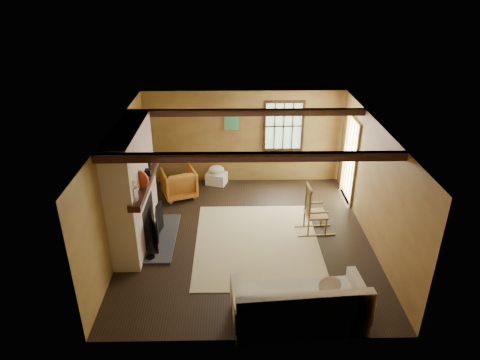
{
  "coord_description": "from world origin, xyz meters",
  "views": [
    {
      "loc": [
        -0.28,
        -7.47,
        4.98
      ],
      "look_at": [
        -0.14,
        0.4,
        1.14
      ],
      "focal_mm": 32.0,
      "sensor_mm": 36.0,
      "label": 1
    }
  ],
  "objects_px": {
    "fireplace": "(134,192)",
    "sofa": "(300,308)",
    "laundry_basket": "(217,178)",
    "armchair": "(179,183)",
    "rocking_chair": "(314,213)"
  },
  "relations": [
    {
      "from": "fireplace",
      "to": "armchair",
      "type": "xyz_separation_m",
      "value": [
        0.63,
        1.88,
        -0.75
      ]
    },
    {
      "from": "fireplace",
      "to": "laundry_basket",
      "type": "bearing_deg",
      "value": 59.26
    },
    {
      "from": "sofa",
      "to": "armchair",
      "type": "xyz_separation_m",
      "value": [
        -2.34,
        4.28,
        0.06
      ]
    },
    {
      "from": "fireplace",
      "to": "rocking_chair",
      "type": "distance_m",
      "value": 3.69
    },
    {
      "from": "sofa",
      "to": "rocking_chair",
      "type": "bearing_deg",
      "value": 71.13
    },
    {
      "from": "laundry_basket",
      "to": "armchair",
      "type": "xyz_separation_m",
      "value": [
        -0.89,
        -0.67,
        0.21
      ]
    },
    {
      "from": "sofa",
      "to": "armchair",
      "type": "bearing_deg",
      "value": 114.03
    },
    {
      "from": "sofa",
      "to": "laundry_basket",
      "type": "height_order",
      "value": "sofa"
    },
    {
      "from": "rocking_chair",
      "to": "laundry_basket",
      "type": "height_order",
      "value": "rocking_chair"
    },
    {
      "from": "fireplace",
      "to": "sofa",
      "type": "xyz_separation_m",
      "value": [
        2.96,
        -2.4,
        -0.81
      ]
    },
    {
      "from": "laundry_basket",
      "to": "armchair",
      "type": "bearing_deg",
      "value": -142.84
    },
    {
      "from": "fireplace",
      "to": "laundry_basket",
      "type": "xyz_separation_m",
      "value": [
        1.52,
        2.55,
        -0.95
      ]
    },
    {
      "from": "laundry_basket",
      "to": "armchair",
      "type": "relative_size",
      "value": 0.64
    },
    {
      "from": "laundry_basket",
      "to": "rocking_chair",
      "type": "bearing_deg",
      "value": -47.84
    },
    {
      "from": "armchair",
      "to": "rocking_chair",
      "type": "bearing_deg",
      "value": 131.05
    }
  ]
}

